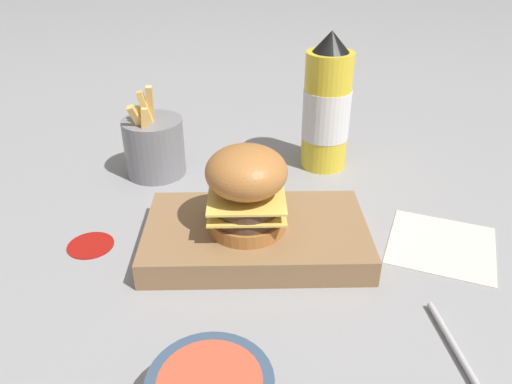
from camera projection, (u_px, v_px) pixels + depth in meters
ground_plane at (233, 230)px, 0.72m from camera, size 6.00×6.00×0.00m
serving_board at (256, 235)px, 0.68m from camera, size 0.30×0.18×0.04m
burger at (246, 189)px, 0.63m from camera, size 0.10×0.10×0.11m
ketchup_bottle at (327, 108)px, 0.85m from camera, size 0.08×0.08×0.24m
fries_basket at (154, 146)px, 0.85m from camera, size 0.10×0.10×0.16m
ketchup_puddle at (91, 245)px, 0.68m from camera, size 0.06×0.06×0.00m
parchment_square at (441, 245)px, 0.69m from camera, size 0.18×0.18×0.00m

